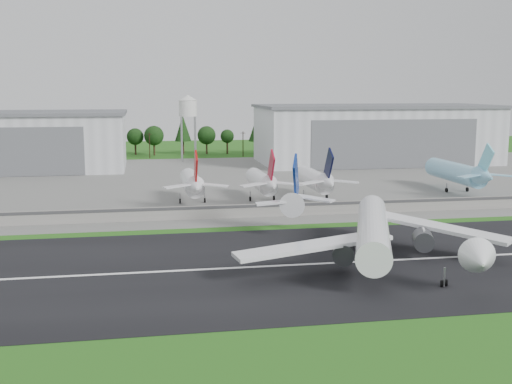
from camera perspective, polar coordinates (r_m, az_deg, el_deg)
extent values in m
plane|color=#215B15|center=(109.49, 4.01, -7.96)|extent=(600.00, 600.00, 0.00)
cube|color=black|center=(118.80, 2.82, -6.55)|extent=(320.00, 60.00, 0.10)
cube|color=white|center=(118.78, 2.82, -6.52)|extent=(220.00, 1.00, 0.02)
cube|color=slate|center=(225.19, -3.48, 0.96)|extent=(320.00, 150.00, 0.10)
cube|color=gray|center=(161.41, -0.77, -1.70)|extent=(240.00, 0.50, 3.50)
cube|color=#38383A|center=(160.89, -0.75, -1.28)|extent=(240.00, 0.12, 0.70)
cube|color=silver|center=(272.61, -21.66, 4.08)|extent=(95.00, 42.00, 22.00)
cube|color=#595B60|center=(271.95, -21.81, 6.52)|extent=(97.00, 44.00, 1.20)
cube|color=silver|center=(285.57, 10.57, 4.98)|extent=(100.00, 45.00, 24.00)
cube|color=#595B60|center=(284.95, 10.64, 7.51)|extent=(102.00, 47.00, 1.20)
cube|color=#595B60|center=(264.72, 12.29, 4.19)|extent=(70.00, 0.30, 19.68)
cylinder|color=#99999E|center=(284.80, -6.58, 4.66)|extent=(0.50, 0.50, 20.00)
cylinder|color=#99999E|center=(291.20, -5.48, 4.78)|extent=(0.50, 0.50, 20.00)
cylinder|color=silver|center=(287.25, -6.07, 7.41)|extent=(8.00, 8.00, 7.00)
cone|color=silver|center=(287.15, -6.08, 8.34)|extent=(8.40, 8.40, 2.40)
cylinder|color=white|center=(121.93, 10.35, -3.30)|extent=(20.49, 43.33, 5.80)
cone|color=white|center=(104.79, 19.28, -5.74)|extent=(7.50, 7.62, 5.80)
cone|color=white|center=(142.44, 3.44, -0.87)|extent=(8.25, 10.34, 5.51)
cube|color=navy|center=(141.19, 3.57, 1.22)|extent=(3.73, 9.14, 11.13)
cube|color=white|center=(130.81, 15.92, -3.01)|extent=(22.81, 24.47, 2.65)
cylinder|color=#333338|center=(126.28, 14.64, -4.13)|extent=(5.45, 6.47, 3.80)
cube|color=white|center=(144.76, 5.20, -0.57)|extent=(9.06, 8.06, 0.98)
cube|color=white|center=(111.55, 5.11, -4.78)|extent=(28.47, 9.35, 2.65)
cylinder|color=#333338|center=(113.98, 7.81, -5.35)|extent=(5.45, 6.47, 3.80)
cube|color=white|center=(139.28, 1.84, -0.92)|extent=(9.11, 3.51, 0.98)
cube|color=#99999E|center=(120.07, 11.53, -5.74)|extent=(19.65, 31.61, 3.20)
cylinder|color=black|center=(122.66, 7.75, -5.73)|extent=(0.89, 1.55, 1.50)
cylinder|color=white|center=(183.83, -5.74, 0.84)|extent=(5.37, 24.00, 5.37)
cone|color=white|center=(168.40, -5.33, 0.43)|extent=(5.10, 7.00, 5.10)
cube|color=#9D0C0C|center=(168.23, -5.37, 2.07)|extent=(0.45, 8.59, 10.02)
cylinder|color=#99999E|center=(182.28, -6.77, -0.58)|extent=(0.32, 0.32, 3.00)
cylinder|color=#99999E|center=(182.81, -4.58, -0.51)|extent=(0.32, 0.32, 3.00)
cylinder|color=black|center=(182.40, -6.77, -0.80)|extent=(0.40, 1.40, 1.40)
cylinder|color=white|center=(186.45, 0.43, 0.97)|extent=(5.11, 24.00, 5.11)
cone|color=white|center=(171.26, 1.39, 0.57)|extent=(4.85, 7.00, 4.85)
cube|color=maroon|center=(171.09, 1.36, 2.18)|extent=(0.45, 8.59, 10.02)
cylinder|color=#99999E|center=(184.53, -0.52, -0.39)|extent=(0.32, 0.32, 3.00)
cylinder|color=#99999E|center=(185.82, 1.61, -0.33)|extent=(0.32, 0.32, 3.00)
cylinder|color=black|center=(184.65, -0.52, -0.61)|extent=(0.40, 1.40, 1.40)
cylinder|color=white|center=(189.98, 5.15, 1.13)|extent=(5.44, 24.00, 5.44)
cone|color=white|center=(175.09, 6.49, 0.75)|extent=(5.17, 7.00, 5.17)
cube|color=black|center=(174.93, 6.47, 2.33)|extent=(0.45, 8.59, 10.02)
cylinder|color=#99999E|center=(187.82, 4.26, -0.25)|extent=(0.32, 0.32, 3.00)
cylinder|color=#99999E|center=(189.67, 6.31, -0.19)|extent=(0.32, 0.32, 3.00)
cylinder|color=black|center=(187.93, 4.26, -0.46)|extent=(0.40, 1.40, 1.40)
cylinder|color=#83C4E3|center=(211.88, 17.25, 1.69)|extent=(6.18, 30.00, 6.18)
cone|color=#83C4E3|center=(195.67, 19.74, 1.27)|extent=(5.87, 7.00, 5.87)
cube|color=#73D6EC|center=(195.54, 19.74, 2.68)|extent=(0.45, 8.59, 10.02)
cylinder|color=#99999E|center=(209.15, 16.59, 0.36)|extent=(0.32, 0.32, 3.00)
cylinder|color=#99999E|center=(212.38, 18.27, 0.41)|extent=(0.32, 0.32, 3.00)
cylinder|color=black|center=(209.25, 16.58, 0.17)|extent=(0.40, 1.40, 1.40)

